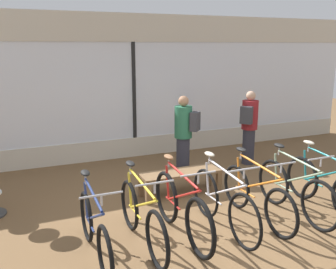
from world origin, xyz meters
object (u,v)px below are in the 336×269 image
bicycle_center_left (181,209)px  bicycle_center_right (256,196)px  customer_near_rack (249,125)px  bicycle_left (142,218)px  display_bench (180,175)px  bicycle_center (223,203)px  customer_by_window (184,134)px  bicycle_far_right (324,186)px  bicycle_far_left (94,230)px  bicycle_right (294,190)px

bicycle_center_left → bicycle_center_right: bicycle_center_left is taller
customer_near_rack → bicycle_left: bearing=-144.2°
display_bench → bicycle_center_right: bearing=-65.9°
bicycle_center → customer_by_window: (0.48, 2.26, 0.45)m
bicycle_center_right → bicycle_far_right: size_ratio=1.02×
bicycle_center_right → customer_by_window: size_ratio=1.10×
bicycle_far_left → bicycle_center: 1.79m
bicycle_center_left → bicycle_center_right: bearing=0.7°
display_bench → bicycle_far_left: bearing=-141.5°
bicycle_center_right → bicycle_right: (0.63, -0.08, 0.02)m
bicycle_far_left → bicycle_left: bearing=6.5°
bicycle_center_right → bicycle_far_right: bicycle_far_right is taller
bicycle_far_left → customer_near_rack: (3.87, 2.41, 0.48)m
bicycle_center_left → display_bench: 1.49m
bicycle_far_left → customer_near_rack: 4.58m
bicycle_far_left → customer_by_window: customer_by_window is taller
bicycle_center_right → customer_near_rack: customer_near_rack is taller
bicycle_center_right → bicycle_center: bearing=-173.6°
bicycle_right → customer_by_window: (-0.76, 2.28, 0.45)m
bicycle_center_left → bicycle_center: size_ratio=1.03×
bicycle_right → bicycle_center: bearing=179.4°
bicycle_center → bicycle_left: bearing=177.6°
bicycle_right → customer_by_window: size_ratio=1.09×
bicycle_far_right → customer_near_rack: size_ratio=1.08×
bicycle_center_left → bicycle_center: bicycle_center_left is taller
bicycle_center_right → customer_near_rack: size_ratio=1.10×
bicycle_far_left → bicycle_center_right: (2.39, 0.09, 0.01)m
bicycle_far_right → customer_by_window: customer_by_window is taller
bicycle_far_left → bicycle_center_left: bearing=3.7°
bicycle_far_right → customer_by_window: size_ratio=1.08×
bicycle_far_left → bicycle_center: size_ratio=0.97×
bicycle_center_left → bicycle_center: bearing=-5.0°
bicycle_far_left → bicycle_left: size_ratio=0.96×
bicycle_far_left → bicycle_center_left: bicycle_center_left is taller
bicycle_left → bicycle_center: bearing=-2.4°
customer_by_window → bicycle_left: bearing=-126.7°
bicycle_center → display_bench: bicycle_center is taller
bicycle_far_right → customer_near_rack: (0.25, 2.41, 0.46)m
bicycle_right → customer_near_rack: customer_near_rack is taller
bicycle_right → customer_near_rack: 2.59m
bicycle_right → display_bench: size_ratio=1.24×
bicycle_left → customer_near_rack: bearing=35.8°
bicycle_left → bicycle_center_left: bicycle_center_left is taller
bicycle_right → customer_near_rack: (0.84, 2.41, 0.45)m
customer_near_rack → customer_by_window: bearing=-175.4°
bicycle_left → customer_near_rack: size_ratio=1.10×
bicycle_far_left → bicycle_far_right: 3.61m
bicycle_center_left → bicycle_center_right: 1.22m
bicycle_center_left → bicycle_right: (1.85, -0.07, -0.01)m
bicycle_far_left → bicycle_center_left: 1.18m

